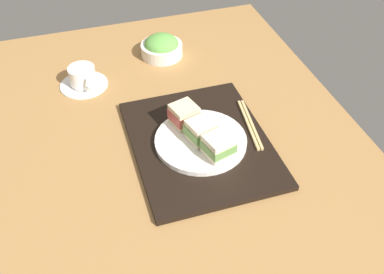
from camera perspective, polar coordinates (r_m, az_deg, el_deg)
ground_plane at (r=115.51cm, az=-2.07°, el=-2.48°), size 140.00×100.00×3.00cm
serving_tray at (r=115.84cm, az=1.04°, el=-0.77°), size 42.80×33.87×1.42cm
sandwich_plate at (r=114.59cm, az=1.06°, el=-0.39°), size 23.28×23.28×1.40cm
sandwich_near at (r=108.07cm, az=3.33°, el=-1.15°), size 7.97×8.02×5.61cm
sandwich_middle at (r=112.27cm, az=1.08°, el=0.90°), size 7.98×8.12×5.50cm
sandwich_far at (r=116.73cm, az=-1.00°, el=2.81°), size 7.62×8.02×5.51cm
salad_bowl at (r=148.90cm, az=-3.84°, el=11.22°), size 13.39×13.39×7.08cm
chopsticks_pair at (r=120.68cm, az=7.29°, el=1.61°), size 19.77×4.14×0.70cm
coffee_cup at (r=138.59cm, az=-13.56°, el=7.21°), size 14.15×14.15×6.21cm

